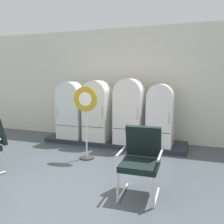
# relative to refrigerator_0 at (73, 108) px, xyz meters

# --- Properties ---
(ground) EXTENTS (12.00, 10.00, 0.05)m
(ground) POSITION_rel_refrigerator_0_xyz_m (1.19, -2.94, -0.95)
(ground) COLOR #3E474C
(back_wall) EXTENTS (11.76, 0.12, 3.11)m
(back_wall) POSITION_rel_refrigerator_0_xyz_m (1.19, 0.72, 0.64)
(back_wall) COLOR silver
(back_wall) RESTS_ON ground
(display_plinth) EXTENTS (3.76, 0.95, 0.11)m
(display_plinth) POSITION_rel_refrigerator_0_xyz_m (1.19, 0.09, -0.87)
(display_plinth) COLOR #232C36
(display_plinth) RESTS_ON ground
(refrigerator_0) EXTENTS (0.68, 0.72, 1.54)m
(refrigerator_0) POSITION_rel_refrigerator_0_xyz_m (0.00, 0.00, 0.00)
(refrigerator_0) COLOR silver
(refrigerator_0) RESTS_ON display_plinth
(refrigerator_1) EXTENTS (0.64, 0.62, 1.58)m
(refrigerator_1) POSITION_rel_refrigerator_0_xyz_m (0.77, -0.05, 0.02)
(refrigerator_1) COLOR white
(refrigerator_1) RESTS_ON display_plinth
(refrigerator_2) EXTENTS (0.69, 0.64, 1.63)m
(refrigerator_2) POSITION_rel_refrigerator_0_xyz_m (1.64, -0.04, 0.05)
(refrigerator_2) COLOR white
(refrigerator_2) RESTS_ON display_plinth
(refrigerator_3) EXTENTS (0.60, 0.69, 1.51)m
(refrigerator_3) POSITION_rel_refrigerator_0_xyz_m (2.42, -0.02, -0.02)
(refrigerator_3) COLOR white
(refrigerator_3) RESTS_ON display_plinth
(armchair_right) EXTENTS (0.64, 0.69, 1.03)m
(armchair_right) POSITION_rel_refrigerator_0_xyz_m (2.49, -2.41, -0.35)
(armchair_right) COLOR silver
(armchair_right) RESTS_ON ground
(sign_stand) EXTENTS (0.54, 0.32, 1.58)m
(sign_stand) POSITION_rel_refrigerator_0_xyz_m (1.01, -1.25, -0.08)
(sign_stand) COLOR #2D2D30
(sign_stand) RESTS_ON ground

